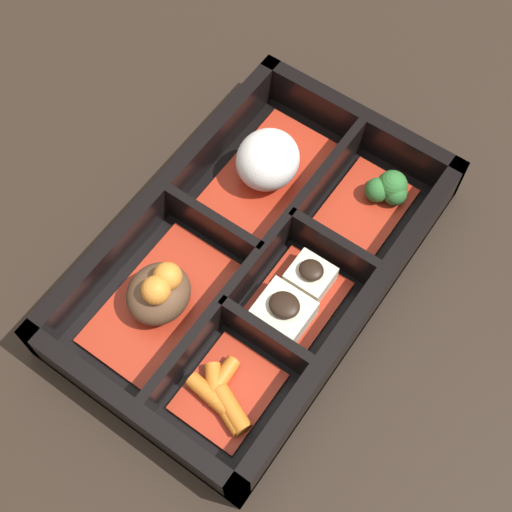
# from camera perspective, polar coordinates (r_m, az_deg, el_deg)

# --- Properties ---
(ground_plane) EXTENTS (3.00, 3.00, 0.00)m
(ground_plane) POSITION_cam_1_polar(r_m,az_deg,el_deg) (0.62, 0.00, -1.05)
(ground_plane) COLOR black
(bento_base) EXTENTS (0.34, 0.21, 0.01)m
(bento_base) POSITION_cam_1_polar(r_m,az_deg,el_deg) (0.61, 0.00, -0.84)
(bento_base) COLOR black
(bento_base) RESTS_ON ground_plane
(bento_rim) EXTENTS (0.34, 0.21, 0.05)m
(bento_rim) POSITION_cam_1_polar(r_m,az_deg,el_deg) (0.60, 0.16, -0.16)
(bento_rim) COLOR black
(bento_rim) RESTS_ON ground_plane
(bowl_stew) EXTENTS (0.13, 0.08, 0.06)m
(bowl_stew) POSITION_cam_1_polar(r_m,az_deg,el_deg) (0.58, -7.69, -3.13)
(bowl_stew) COLOR #B22D19
(bowl_stew) RESTS_ON bento_base
(bowl_rice) EXTENTS (0.13, 0.08, 0.06)m
(bowl_rice) POSITION_cam_1_polar(r_m,az_deg,el_deg) (0.63, 0.94, 7.37)
(bowl_rice) COLOR #B22D19
(bowl_rice) RESTS_ON bento_base
(bowl_carrots) EXTENTS (0.08, 0.06, 0.02)m
(bowl_carrots) POSITION_cam_1_polar(r_m,az_deg,el_deg) (0.56, -2.53, -11.01)
(bowl_carrots) COLOR #B22D19
(bowl_carrots) RESTS_ON bento_base
(bowl_tofu) EXTENTS (0.08, 0.06, 0.03)m
(bowl_tofu) POSITION_cam_1_polar(r_m,az_deg,el_deg) (0.58, 3.14, -3.38)
(bowl_tofu) COLOR #B22D19
(bowl_tofu) RESTS_ON bento_base
(bowl_greens) EXTENTS (0.09, 0.06, 0.03)m
(bowl_greens) POSITION_cam_1_polar(r_m,az_deg,el_deg) (0.64, 9.72, 4.61)
(bowl_greens) COLOR #B22D19
(bowl_greens) RESTS_ON bento_base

